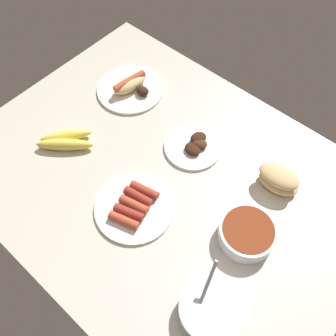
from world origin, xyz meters
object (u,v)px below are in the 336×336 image
(bowl_chili, at_px, (247,233))
(plate_hotdog_assembled, at_px, (131,87))
(plate_grilled_meat, at_px, (194,145))
(banana_bunch, at_px, (65,141))
(bowl_coleslaw, at_px, (210,310))
(plate_sausages, at_px, (134,206))
(bread_stack, at_px, (279,179))

(bowl_chili, distance_m, plate_hotdog_assembled, 0.65)
(plate_grilled_meat, height_order, plate_hotdog_assembled, plate_hotdog_assembled)
(bowl_chili, bearing_deg, banana_bunch, 10.78)
(bowl_coleslaw, bearing_deg, plate_sausages, -14.09)
(bowl_coleslaw, bearing_deg, bowl_chili, -78.19)
(plate_sausages, height_order, bowl_coleslaw, bowl_coleslaw)
(plate_hotdog_assembled, xyz_separation_m, plate_sausages, (-0.33, 0.32, -0.01))
(bowl_chili, height_order, bread_stack, bread_stack)
(bowl_coleslaw, bearing_deg, bread_stack, -80.28)
(plate_sausages, bearing_deg, plate_hotdog_assembled, -44.58)
(banana_bunch, xyz_separation_m, plate_grilled_meat, (-0.31, -0.26, -0.01))
(banana_bunch, relative_size, plate_hotdog_assembled, 0.73)
(bowl_chili, relative_size, bowl_coleslaw, 1.00)
(banana_bunch, bearing_deg, plate_sausages, 176.34)
(bowl_chili, relative_size, plate_sausages, 0.67)
(plate_grilled_meat, bearing_deg, plate_hotdog_assembled, -8.13)
(bowl_chili, bearing_deg, plate_sausages, 25.25)
(bowl_chili, distance_m, plate_grilled_meat, 0.33)
(plate_sausages, bearing_deg, bowl_chili, -154.75)
(bowl_chili, xyz_separation_m, plate_grilled_meat, (0.30, -0.14, -0.02))
(banana_bunch, height_order, bowl_coleslaw, bowl_coleslaw)
(plate_grilled_meat, xyz_separation_m, bread_stack, (-0.27, -0.05, 0.03))
(banana_bunch, bearing_deg, bowl_chili, -169.22)
(banana_bunch, bearing_deg, bread_stack, -152.07)
(plate_grilled_meat, bearing_deg, bowl_coleslaw, 133.41)
(plate_grilled_meat, distance_m, bread_stack, 0.28)
(bowl_coleslaw, bearing_deg, banana_bunch, -9.07)
(bowl_chili, distance_m, bowl_coleslaw, 0.23)
(plate_sausages, relative_size, bread_stack, 1.70)
(plate_grilled_meat, bearing_deg, bowl_chili, 154.44)
(plate_grilled_meat, height_order, plate_sausages, plate_grilled_meat)
(banana_bunch, bearing_deg, plate_hotdog_assembled, -88.24)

